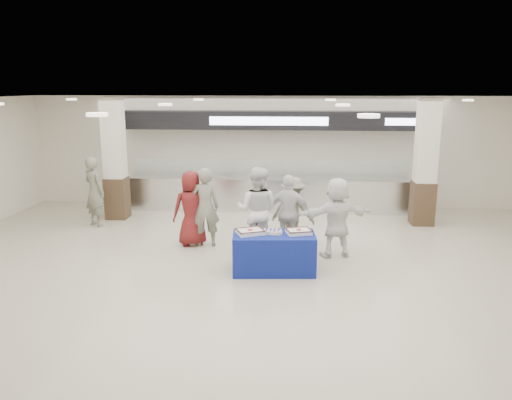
# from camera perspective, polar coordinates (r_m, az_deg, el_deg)

# --- Properties ---
(ground) EXTENTS (14.00, 14.00, 0.00)m
(ground) POSITION_cam_1_polar(r_m,az_deg,el_deg) (9.21, -0.34, -9.28)
(ground) COLOR beige
(ground) RESTS_ON ground
(serving_line) EXTENTS (8.70, 0.85, 2.80)m
(serving_line) POSITION_cam_1_polar(r_m,az_deg,el_deg) (14.10, 1.48, 3.46)
(serving_line) COLOR silver
(serving_line) RESTS_ON ground
(column_left) EXTENTS (0.55, 0.55, 3.20)m
(column_left) POSITION_cam_1_polar(r_m,az_deg,el_deg) (13.68, -15.82, 4.25)
(column_left) COLOR #3A281A
(column_left) RESTS_ON ground
(column_right) EXTENTS (0.55, 0.55, 3.20)m
(column_right) POSITION_cam_1_polar(r_m,az_deg,el_deg) (13.26, 18.77, 3.79)
(column_right) COLOR #3A281A
(column_right) RESTS_ON ground
(display_table) EXTENTS (1.61, 0.90, 0.75)m
(display_table) POSITION_cam_1_polar(r_m,az_deg,el_deg) (9.55, 2.05, -6.06)
(display_table) COLOR navy
(display_table) RESTS_ON ground
(sheet_cake_left) EXTENTS (0.59, 0.54, 0.10)m
(sheet_cake_left) POSITION_cam_1_polar(r_m,az_deg,el_deg) (9.43, -0.67, -3.60)
(sheet_cake_left) COLOR white
(sheet_cake_left) RESTS_ON display_table
(sheet_cake_right) EXTENTS (0.53, 0.46, 0.10)m
(sheet_cake_right) POSITION_cam_1_polar(r_m,az_deg,el_deg) (9.48, 4.91, -3.56)
(sheet_cake_right) COLOR white
(sheet_cake_right) RESTS_ON display_table
(cupcake_tray) EXTENTS (0.40, 0.31, 0.06)m
(cupcake_tray) POSITION_cam_1_polar(r_m,az_deg,el_deg) (9.46, 1.87, -3.67)
(cupcake_tray) COLOR #A1A1A6
(cupcake_tray) RESTS_ON display_table
(civilian_maroon) EXTENTS (0.96, 0.81, 1.67)m
(civilian_maroon) POSITION_cam_1_polar(r_m,az_deg,el_deg) (11.10, -7.39, -0.96)
(civilian_maroon) COLOR maroon
(civilian_maroon) RESTS_ON ground
(soldier_a) EXTENTS (0.72, 0.56, 1.75)m
(soldier_a) POSITION_cam_1_polar(r_m,az_deg,el_deg) (10.99, -5.86, -0.84)
(soldier_a) COLOR slate
(soldier_a) RESTS_ON ground
(chef_tall) EXTENTS (1.01, 0.85, 1.84)m
(chef_tall) POSITION_cam_1_polar(r_m,az_deg,el_deg) (10.49, 0.13, -1.19)
(chef_tall) COLOR white
(chef_tall) RESTS_ON ground
(chef_short) EXTENTS (1.02, 0.52, 1.66)m
(chef_short) POSITION_cam_1_polar(r_m,az_deg,el_deg) (10.63, 3.76, -1.54)
(chef_short) COLOR white
(chef_short) RESTS_ON ground
(soldier_b) EXTENTS (1.11, 0.83, 1.53)m
(soldier_b) POSITION_cam_1_polar(r_m,az_deg,el_deg) (11.10, 4.23, -1.25)
(soldier_b) COLOR slate
(soldier_b) RESTS_ON ground
(civilian_white) EXTENTS (1.63, 0.92, 1.67)m
(civilian_white) POSITION_cam_1_polar(r_m,az_deg,el_deg) (10.39, 9.21, -1.98)
(civilian_white) COLOR white
(civilian_white) RESTS_ON ground
(soldier_bg) EXTENTS (0.77, 0.71, 1.77)m
(soldier_bg) POSITION_cam_1_polar(r_m,az_deg,el_deg) (13.18, -17.97, 0.94)
(soldier_bg) COLOR slate
(soldier_bg) RESTS_ON ground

